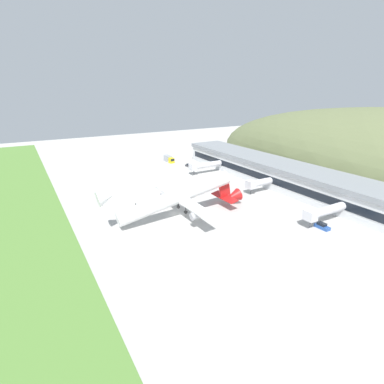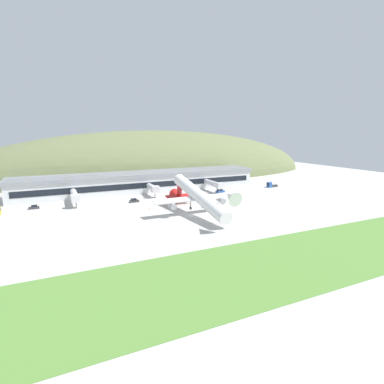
% 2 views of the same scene
% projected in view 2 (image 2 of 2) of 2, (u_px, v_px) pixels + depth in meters
% --- Properties ---
extents(ground_plane, '(356.57, 356.57, 0.00)m').
position_uv_depth(ground_plane, '(190.00, 215.00, 106.69)').
color(ground_plane, '#B7B5AF').
extents(grass_strip_foreground, '(320.92, 28.01, 0.08)m').
position_uv_depth(grass_strip_foreground, '(273.00, 264.00, 67.07)').
color(grass_strip_foreground, '#568438').
rests_on(grass_strip_foreground, ground_plane).
extents(hill_backdrop, '(246.53, 85.86, 61.04)m').
position_uv_depth(hill_backdrop, '(154.00, 175.00, 208.92)').
color(hill_backdrop, '#667047').
rests_on(hill_backdrop, ground_plane).
extents(terminal_building, '(120.00, 17.67, 9.54)m').
position_uv_depth(terminal_building, '(142.00, 180.00, 150.03)').
color(terminal_building, silver).
rests_on(terminal_building, ground_plane).
extents(jetway_0, '(3.38, 16.79, 5.43)m').
position_uv_depth(jetway_0, '(75.00, 195.00, 121.01)').
color(jetway_0, silver).
rests_on(jetway_0, ground_plane).
extents(jetway_1, '(3.38, 11.48, 5.43)m').
position_uv_depth(jetway_1, '(153.00, 188.00, 137.53)').
color(jetway_1, silver).
rests_on(jetway_1, ground_plane).
extents(jetway_2, '(3.38, 16.06, 5.43)m').
position_uv_depth(jetway_2, '(214.00, 184.00, 148.12)').
color(jetway_2, silver).
rests_on(jetway_2, ground_plane).
extents(cargo_airplane, '(32.54, 48.24, 13.10)m').
position_uv_depth(cargo_airplane, '(198.00, 196.00, 106.64)').
color(cargo_airplane, white).
extents(service_car_0, '(3.89, 1.85, 1.53)m').
position_uv_depth(service_car_0, '(34.00, 207.00, 115.47)').
color(service_car_0, '#333338').
rests_on(service_car_0, ground_plane).
extents(service_car_1, '(4.02, 1.96, 1.58)m').
position_uv_depth(service_car_1, '(134.00, 201.00, 126.59)').
color(service_car_1, '#333338').
rests_on(service_car_1, ground_plane).
extents(service_car_2, '(4.35, 1.90, 1.67)m').
position_uv_depth(service_car_2, '(220.00, 191.00, 147.36)').
color(service_car_2, '#264C99').
rests_on(service_car_2, ground_plane).
extents(box_truck, '(6.41, 2.50, 3.08)m').
position_uv_depth(box_truck, '(272.00, 184.00, 161.65)').
color(box_truck, '#264C99').
rests_on(box_truck, ground_plane).
extents(traffic_cone_0, '(0.52, 0.52, 0.58)m').
position_uv_depth(traffic_cone_0, '(149.00, 209.00, 115.05)').
color(traffic_cone_0, orange).
rests_on(traffic_cone_0, ground_plane).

